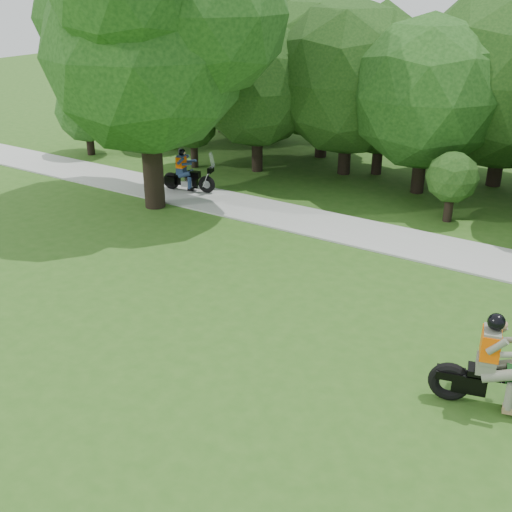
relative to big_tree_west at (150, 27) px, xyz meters
The scene contains 5 objects.
ground 13.82m from the big_tree_west, 33.03° to the right, with size 100.00×100.00×0.00m, color #2C5719.
walkway 12.05m from the big_tree_west, ahead, with size 60.00×2.20×0.06m, color #A6A6A1.
big_tree_west is the anchor object (origin of this frame).
chopper_motorcycle 14.55m from the big_tree_west, 23.28° to the right, with size 2.65×1.10×1.92m.
touring_motorcycle 5.33m from the big_tree_west, 92.32° to the left, with size 2.00×0.95×1.54m.
Camera 1 is at (3.56, -8.97, 7.30)m, focal length 45.00 mm.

